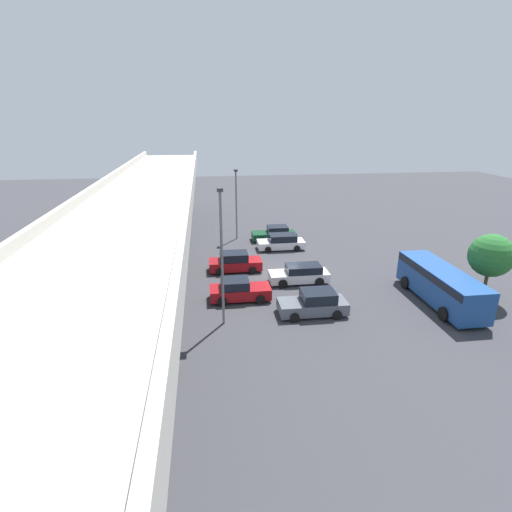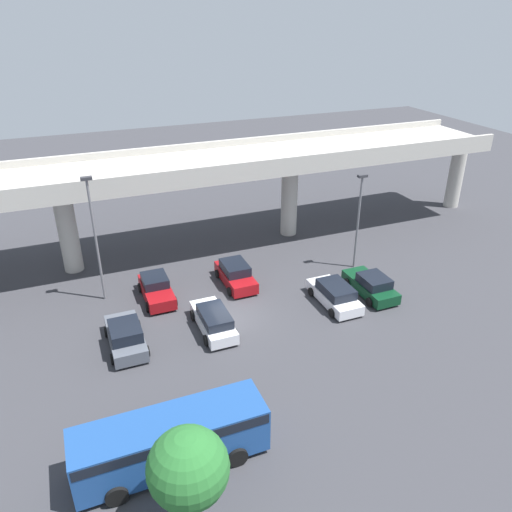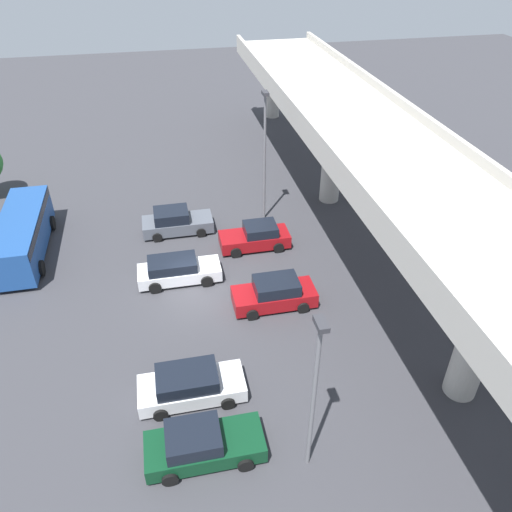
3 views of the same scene
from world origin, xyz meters
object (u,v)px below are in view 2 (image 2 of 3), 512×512
object	(u,v)px
tree_front_centre	(188,468)
parked_car_3	(235,274)
parked_car_2	(214,320)
lamp_post_near_aisle	(95,231)
parked_car_1	(156,289)
lamp_post_mid_lot	(359,214)
parked_car_0	(126,336)
parked_car_5	(371,285)
shuttle_bus	(171,437)
parked_car_4	(335,294)

from	to	relation	value
tree_front_centre	parked_car_3	bearing A→B (deg)	65.16
parked_car_2	lamp_post_near_aisle	bearing A→B (deg)	42.50
parked_car_2	parked_car_1	bearing A→B (deg)	26.07
parked_car_2	lamp_post_mid_lot	bearing A→B (deg)	-72.43
parked_car_0	lamp_post_mid_lot	size ratio (longest dim) A/B	0.62
parked_car_0	parked_car_5	distance (m)	16.64
parked_car_0	parked_car_3	bearing A→B (deg)	-61.63
shuttle_bus	lamp_post_mid_lot	world-z (taller)	lamp_post_mid_lot
lamp_post_near_aisle	parked_car_4	bearing A→B (deg)	-24.34
parked_car_3	parked_car_5	distance (m)	9.51
parked_car_4	shuttle_bus	xyz separation A→B (m)	(-13.12, -8.77, 0.77)
parked_car_3	shuttle_bus	xyz separation A→B (m)	(-7.89, -13.76, 0.73)
parked_car_2	shuttle_bus	xyz separation A→B (m)	(-4.70, -8.87, 0.77)
parked_car_0	tree_front_centre	bearing A→B (deg)	-177.64
parked_car_3	lamp_post_mid_lot	size ratio (longest dim) A/B	0.60
parked_car_0	shuttle_bus	xyz separation A→B (m)	(0.56, -9.19, 0.74)
lamp_post_near_aisle	shuttle_bus	bearing A→B (deg)	-85.90
lamp_post_mid_lot	tree_front_centre	distance (m)	23.68
parked_car_4	lamp_post_mid_lot	xyz separation A→B (m)	(4.07, 4.06, 3.63)
parked_car_1	parked_car_3	size ratio (longest dim) A/B	0.98
parked_car_2	parked_car_5	world-z (taller)	parked_car_5
parked_car_4	shuttle_bus	bearing A→B (deg)	123.75
lamp_post_mid_lot	parked_car_4	bearing A→B (deg)	-135.06
parked_car_2	lamp_post_mid_lot	distance (m)	13.59
parked_car_3	shuttle_bus	bearing A→B (deg)	-29.84
parked_car_4	shuttle_bus	distance (m)	15.80
shuttle_bus	lamp_post_mid_lot	bearing A→B (deg)	36.73
parked_car_5	parked_car_4	bearing A→B (deg)	92.82
parked_car_2	parked_car_0	bearing A→B (deg)	86.52
parked_car_1	parked_car_2	bearing A→B (deg)	26.07
tree_front_centre	parked_car_1	bearing A→B (deg)	82.52
parked_car_4	parked_car_5	world-z (taller)	parked_car_5
parked_car_3	parked_car_5	world-z (taller)	parked_car_3
parked_car_5	tree_front_centre	xyz separation A→B (m)	(-16.12, -12.30, 2.65)
shuttle_bus	parked_car_1	bearing A→B (deg)	80.90
parked_car_0	parked_car_3	xyz separation A→B (m)	(8.45, 4.57, 0.01)
parked_car_5	lamp_post_near_aisle	size ratio (longest dim) A/B	0.53
parked_car_5	lamp_post_mid_lot	distance (m)	5.46
parked_car_0	lamp_post_near_aisle	bearing A→B (deg)	5.05
parked_car_2	tree_front_centre	size ratio (longest dim) A/B	0.96
parked_car_1	parked_car_0	bearing A→B (deg)	-30.53
parked_car_2	lamp_post_near_aisle	world-z (taller)	lamp_post_near_aisle
lamp_post_near_aisle	tree_front_centre	world-z (taller)	lamp_post_near_aisle
parked_car_1	parked_car_2	world-z (taller)	parked_car_1
parked_car_2	parked_car_3	bearing A→B (deg)	-33.16
parked_car_0	lamp_post_near_aisle	world-z (taller)	lamp_post_near_aisle
parked_car_2	shuttle_bus	world-z (taller)	shuttle_bus
parked_car_4	lamp_post_near_aisle	distance (m)	16.18
lamp_post_mid_lot	tree_front_centre	bearing A→B (deg)	-136.74
parked_car_2	shuttle_bus	bearing A→B (deg)	152.09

